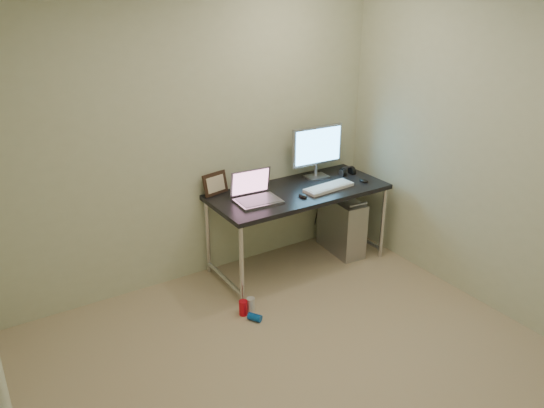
{
  "coord_description": "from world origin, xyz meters",
  "views": [
    {
      "loc": [
        -1.74,
        -2.21,
        2.47
      ],
      "look_at": [
        0.31,
        1.05,
        0.85
      ],
      "focal_mm": 35.0,
      "sensor_mm": 36.0,
      "label": 1
    }
  ],
  "objects": [
    {
      "name": "headphones",
      "position": [
        1.45,
        1.48,
        0.78
      ],
      "size": [
        0.15,
        0.09,
        0.1
      ],
      "rotation": [
        0.0,
        0.0,
        -0.07
      ],
      "color": "black",
      "rests_on": "desk"
    },
    {
      "name": "cable_b",
      "position": [
        1.37,
        1.68,
        0.38
      ],
      "size": [
        0.02,
        0.11,
        0.71
      ],
      "primitive_type": "cylinder",
      "rotation": [
        0.14,
        0.0,
        0.09
      ],
      "color": "black",
      "rests_on": "ground"
    },
    {
      "name": "picture_frame",
      "position": [
        0.14,
        1.7,
        0.85
      ],
      "size": [
        0.25,
        0.12,
        0.2
      ],
      "primitive_type": "cube",
      "rotation": [
        -0.21,
        0.0,
        0.22
      ],
      "color": "black",
      "rests_on": "desk"
    },
    {
      "name": "webcam",
      "position": [
        0.37,
        1.69,
        0.84
      ],
      "size": [
        0.05,
        0.04,
        0.13
      ],
      "rotation": [
        0.0,
        0.0,
        -0.31
      ],
      "color": "silver",
      "rests_on": "desk"
    },
    {
      "name": "tower_computer",
      "position": [
        1.33,
        1.39,
        0.28
      ],
      "size": [
        0.27,
        0.54,
        0.58
      ],
      "rotation": [
        0.0,
        0.0,
        -0.08
      ],
      "color": "#A8A8AC",
      "rests_on": "ground"
    },
    {
      "name": "cable_a",
      "position": [
        1.28,
        1.7,
        0.4
      ],
      "size": [
        0.01,
        0.16,
        0.69
      ],
      "primitive_type": "cylinder",
      "rotation": [
        0.21,
        0.0,
        0.0
      ],
      "color": "black",
      "rests_on": "ground"
    },
    {
      "name": "desk",
      "position": [
        0.81,
        1.4,
        0.67
      ],
      "size": [
        1.61,
        0.71,
        0.75
      ],
      "color": "black",
      "rests_on": "ground"
    },
    {
      "name": "monitor",
      "position": [
        1.15,
        1.58,
        1.04
      ],
      "size": [
        0.53,
        0.16,
        0.5
      ],
      "rotation": [
        0.0,
        0.0,
        -0.05
      ],
      "color": "#9E9DA4",
      "rests_on": "desk"
    },
    {
      "name": "can_white",
      "position": [
        0.05,
        0.94,
        0.06
      ],
      "size": [
        0.09,
        0.09,
        0.12
      ],
      "primitive_type": "cylinder",
      "rotation": [
        0.0,
        0.0,
        -0.5
      ],
      "color": "silver",
      "rests_on": "ground"
    },
    {
      "name": "wall_back",
      "position": [
        0.0,
        1.75,
        1.25
      ],
      "size": [
        3.5,
        0.02,
        2.5
      ],
      "primitive_type": "cube",
      "color": "beige",
      "rests_on": "ground"
    },
    {
      "name": "wall_right",
      "position": [
        1.75,
        0.0,
        1.25
      ],
      "size": [
        0.02,
        3.5,
        2.5
      ],
      "primitive_type": "cube",
      "color": "beige",
      "rests_on": "ground"
    },
    {
      "name": "keyboard",
      "position": [
        1.06,
        1.27,
        0.76
      ],
      "size": [
        0.49,
        0.2,
        0.03
      ],
      "primitive_type": "cube",
      "rotation": [
        0.0,
        0.0,
        0.08
      ],
      "color": "silver",
      "rests_on": "desk"
    },
    {
      "name": "laptop",
      "position": [
        0.36,
        1.4,
        0.81
      ],
      "size": [
        0.39,
        0.33,
        0.26
      ],
      "rotation": [
        0.0,
        0.0,
        -0.07
      ],
      "color": "#9E9DA4",
      "rests_on": "desk"
    },
    {
      "name": "mouse_left",
      "position": [
        0.75,
        1.24,
        0.77
      ],
      "size": [
        0.07,
        0.11,
        0.03
      ],
      "primitive_type": "ellipsoid",
      "rotation": [
        0.0,
        0.0,
        -0.09
      ],
      "color": "black",
      "rests_on": "desk"
    },
    {
      "name": "can_blue",
      "position": [
        0.01,
        0.82,
        0.03
      ],
      "size": [
        0.11,
        0.12,
        0.06
      ],
      "primitive_type": "cylinder",
      "rotation": [
        1.57,
        0.0,
        0.54
      ],
      "color": "#0C4DAF",
      "rests_on": "ground"
    },
    {
      "name": "floor",
      "position": [
        0.0,
        0.0,
        0.0
      ],
      "size": [
        3.5,
        3.5,
        0.0
      ],
      "primitive_type": "plane",
      "color": "tan",
      "rests_on": "ground"
    },
    {
      "name": "can_red",
      "position": [
        -0.03,
        0.94,
        0.06
      ],
      "size": [
        0.09,
        0.09,
        0.13
      ],
      "primitive_type": "cylinder",
      "rotation": [
        0.0,
        0.0,
        0.34
      ],
      "color": "red",
      "rests_on": "ground"
    },
    {
      "name": "mouse_right",
      "position": [
        1.45,
        1.25,
        0.77
      ],
      "size": [
        0.07,
        0.1,
        0.04
      ],
      "primitive_type": "ellipsoid",
      "rotation": [
        0.0,
        0.0,
        -0.01
      ],
      "color": "black",
      "rests_on": "desk"
    }
  ]
}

